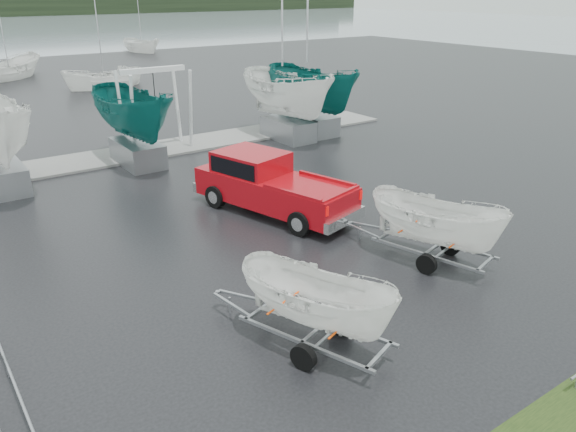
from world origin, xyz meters
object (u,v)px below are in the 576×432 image
(trailer_parked, at_px, (318,252))
(boat_hoist, at_px, (155,97))
(pickup_truck, at_px, (267,182))
(trailer_hitched, at_px, (441,180))

(trailer_parked, distance_m, boat_hoist, 18.44)
(pickup_truck, distance_m, boat_hoist, 10.27)
(trailer_parked, relative_size, boat_hoist, 1.09)
(trailer_hitched, xyz_separation_m, boat_hoist, (-1.64, 16.60, 0.07))
(trailer_parked, bearing_deg, trailer_hitched, -4.96)
(trailer_parked, height_order, boat_hoist, trailer_parked)
(trailer_parked, bearing_deg, boat_hoist, 58.49)
(pickup_truck, xyz_separation_m, trailer_hitched, (1.72, -6.46, 1.51))
(boat_hoist, bearing_deg, trailer_hitched, -84.36)
(trailer_hitched, distance_m, trailer_parked, 5.75)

